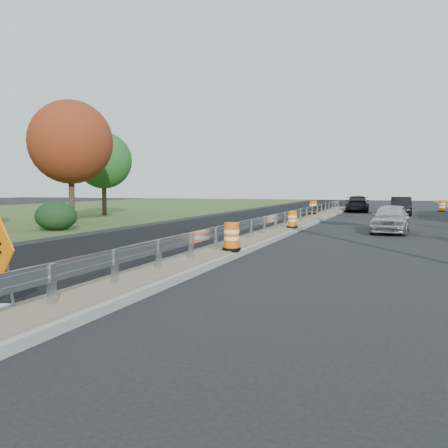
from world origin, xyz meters
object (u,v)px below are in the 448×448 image
(barrel_median_mid, at_px, (292,220))
(barrel_shoulder_far, at_px, (442,206))
(barrel_median_near, at_px, (232,237))
(car_silver, at_px, (391,218))
(barrel_median_far, at_px, (313,208))
(car_dark_far, at_px, (357,204))
(car_dark_mid, at_px, (401,206))

(barrel_median_mid, bearing_deg, barrel_shoulder_far, 71.11)
(barrel_median_near, height_order, car_silver, car_silver)
(barrel_median_far, distance_m, car_silver, 12.40)
(barrel_median_near, bearing_deg, car_dark_far, 87.64)
(barrel_median_far, height_order, car_dark_mid, car_dark_mid)
(barrel_median_near, distance_m, car_silver, 11.51)
(barrel_median_near, distance_m, barrel_median_far, 21.64)
(barrel_median_far, relative_size, car_silver, 0.23)
(barrel_median_mid, relative_size, car_dark_mid, 0.19)
(barrel_median_mid, distance_m, car_silver, 4.75)
(barrel_median_far, distance_m, car_dark_far, 9.47)
(car_dark_mid, bearing_deg, barrel_median_far, -142.18)
(car_silver, bearing_deg, barrel_median_mid, -160.44)
(car_silver, height_order, car_dark_far, car_dark_far)
(car_dark_mid, bearing_deg, car_dark_far, 129.57)
(barrel_median_mid, height_order, barrel_shoulder_far, barrel_median_mid)
(barrel_median_near, relative_size, barrel_median_mid, 1.08)
(car_dark_mid, distance_m, car_dark_far, 5.59)
(car_dark_far, bearing_deg, car_dark_mid, 126.93)
(car_silver, bearing_deg, barrel_shoulder_far, 83.79)
(car_dark_mid, bearing_deg, barrel_median_mid, -107.42)
(barrel_median_near, bearing_deg, barrel_median_far, 92.91)
(barrel_median_near, distance_m, barrel_median_mid, 9.23)
(barrel_shoulder_far, bearing_deg, car_dark_mid, -115.60)
(car_dark_far, bearing_deg, barrel_median_mid, 82.49)
(car_silver, bearing_deg, barrel_median_far, 120.31)
(barrel_shoulder_far, relative_size, car_dark_far, 0.20)
(barrel_shoulder_far, xyz_separation_m, car_dark_mid, (-3.45, -7.20, 0.24))
(barrel_median_near, xyz_separation_m, car_dark_far, (1.27, 30.78, 0.06))
(car_silver, distance_m, car_dark_far, 20.47)
(barrel_median_far, bearing_deg, car_dark_far, 75.51)
(car_dark_mid, height_order, car_dark_far, car_dark_mid)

